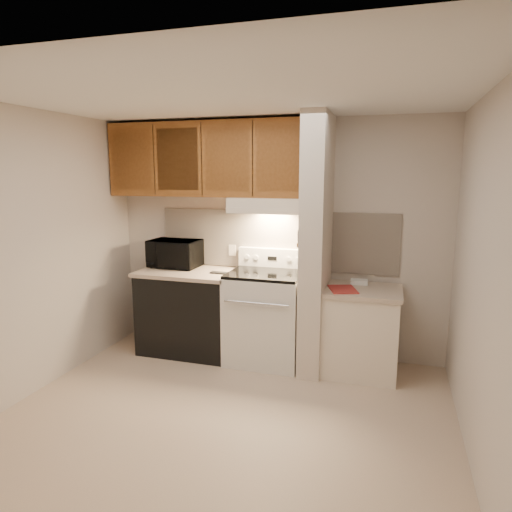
% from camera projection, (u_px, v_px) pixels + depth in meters
% --- Properties ---
extents(floor, '(3.60, 3.60, 0.00)m').
position_uv_depth(floor, '(227.00, 414.00, 3.73)').
color(floor, '#C3A990').
rests_on(floor, ground).
extents(ceiling, '(3.60, 3.60, 0.00)m').
position_uv_depth(ceiling, '(223.00, 95.00, 3.28)').
color(ceiling, white).
rests_on(ceiling, wall_back).
extents(wall_back, '(3.60, 2.50, 0.02)m').
position_uv_depth(wall_back, '(275.00, 238.00, 4.92)').
color(wall_back, beige).
rests_on(wall_back, floor).
extents(wall_left, '(0.02, 3.00, 2.50)m').
position_uv_depth(wall_left, '(35.00, 253.00, 4.02)').
color(wall_left, beige).
rests_on(wall_left, floor).
extents(wall_right, '(0.02, 3.00, 2.50)m').
position_uv_depth(wall_right, '(482.00, 281.00, 2.99)').
color(wall_right, beige).
rests_on(wall_right, floor).
extents(backsplash, '(2.60, 0.02, 0.63)m').
position_uv_depth(backsplash, '(274.00, 240.00, 4.91)').
color(backsplash, silver).
rests_on(backsplash, wall_back).
extents(range_body, '(0.76, 0.65, 0.92)m').
position_uv_depth(range_body, '(266.00, 318.00, 4.74)').
color(range_body, silver).
rests_on(range_body, floor).
extents(oven_window, '(0.50, 0.01, 0.30)m').
position_uv_depth(oven_window, '(257.00, 324.00, 4.43)').
color(oven_window, black).
rests_on(oven_window, range_body).
extents(oven_handle, '(0.65, 0.02, 0.02)m').
position_uv_depth(oven_handle, '(256.00, 303.00, 4.36)').
color(oven_handle, silver).
rests_on(oven_handle, range_body).
extents(cooktop, '(0.74, 0.64, 0.03)m').
position_uv_depth(cooktop, '(266.00, 274.00, 4.65)').
color(cooktop, black).
rests_on(cooktop, range_body).
extents(range_backguard, '(0.76, 0.08, 0.20)m').
position_uv_depth(range_backguard, '(273.00, 258.00, 4.90)').
color(range_backguard, silver).
rests_on(range_backguard, range_body).
extents(range_display, '(0.10, 0.01, 0.04)m').
position_uv_depth(range_display, '(272.00, 258.00, 4.86)').
color(range_display, black).
rests_on(range_display, range_backguard).
extents(range_knob_left_outer, '(0.05, 0.02, 0.05)m').
position_uv_depth(range_knob_left_outer, '(247.00, 257.00, 4.94)').
color(range_knob_left_outer, silver).
rests_on(range_knob_left_outer, range_backguard).
extents(range_knob_left_inner, '(0.05, 0.02, 0.05)m').
position_uv_depth(range_knob_left_inner, '(256.00, 257.00, 4.91)').
color(range_knob_left_inner, silver).
rests_on(range_knob_left_inner, range_backguard).
extents(range_knob_right_inner, '(0.05, 0.02, 0.05)m').
position_uv_depth(range_knob_right_inner, '(289.00, 259.00, 4.80)').
color(range_knob_right_inner, silver).
rests_on(range_knob_right_inner, range_backguard).
extents(range_knob_right_outer, '(0.05, 0.02, 0.05)m').
position_uv_depth(range_knob_right_outer, '(298.00, 260.00, 4.78)').
color(range_knob_right_outer, silver).
rests_on(range_knob_right_outer, range_backguard).
extents(dishwasher_front, '(1.00, 0.63, 0.87)m').
position_uv_depth(dishwasher_front, '(189.00, 313.00, 5.00)').
color(dishwasher_front, black).
rests_on(dishwasher_front, floor).
extents(left_countertop, '(1.04, 0.67, 0.04)m').
position_uv_depth(left_countertop, '(188.00, 272.00, 4.92)').
color(left_countertop, '#C0A892').
rests_on(left_countertop, dishwasher_front).
extents(spoon_rest, '(0.23, 0.08, 0.02)m').
position_uv_depth(spoon_rest, '(221.00, 273.00, 4.76)').
color(spoon_rest, black).
rests_on(spoon_rest, left_countertop).
extents(teal_jar, '(0.12, 0.12, 0.10)m').
position_uv_depth(teal_jar, '(196.00, 262.00, 5.12)').
color(teal_jar, '#2B6358').
rests_on(teal_jar, left_countertop).
extents(outlet, '(0.08, 0.01, 0.12)m').
position_uv_depth(outlet, '(232.00, 250.00, 5.06)').
color(outlet, beige).
rests_on(outlet, backsplash).
extents(microwave, '(0.56, 0.38, 0.30)m').
position_uv_depth(microwave, '(175.00, 253.00, 5.08)').
color(microwave, black).
rests_on(microwave, left_countertop).
extents(partition_pillar, '(0.22, 0.70, 2.50)m').
position_uv_depth(partition_pillar, '(316.00, 246.00, 4.44)').
color(partition_pillar, beige).
rests_on(partition_pillar, floor).
extents(pillar_trim, '(0.01, 0.70, 0.04)m').
position_uv_depth(pillar_trim, '(305.00, 240.00, 4.47)').
color(pillar_trim, brown).
rests_on(pillar_trim, partition_pillar).
extents(knife_strip, '(0.02, 0.42, 0.04)m').
position_uv_depth(knife_strip, '(303.00, 239.00, 4.42)').
color(knife_strip, black).
rests_on(knife_strip, partition_pillar).
extents(knife_blade_a, '(0.01, 0.03, 0.16)m').
position_uv_depth(knife_blade_a, '(299.00, 251.00, 4.30)').
color(knife_blade_a, silver).
rests_on(knife_blade_a, knife_strip).
extents(knife_handle_a, '(0.02, 0.02, 0.10)m').
position_uv_depth(knife_handle_a, '(299.00, 236.00, 4.26)').
color(knife_handle_a, black).
rests_on(knife_handle_a, knife_strip).
extents(knife_blade_b, '(0.01, 0.04, 0.18)m').
position_uv_depth(knife_blade_b, '(300.00, 251.00, 4.37)').
color(knife_blade_b, silver).
rests_on(knife_blade_b, knife_strip).
extents(knife_handle_b, '(0.02, 0.02, 0.10)m').
position_uv_depth(knife_handle_b, '(301.00, 234.00, 4.35)').
color(knife_handle_b, black).
rests_on(knife_handle_b, knife_strip).
extents(knife_blade_c, '(0.01, 0.04, 0.20)m').
position_uv_depth(knife_blade_c, '(301.00, 251.00, 4.43)').
color(knife_blade_c, silver).
rests_on(knife_blade_c, knife_strip).
extents(knife_handle_c, '(0.02, 0.02, 0.10)m').
position_uv_depth(knife_handle_c, '(302.00, 233.00, 4.42)').
color(knife_handle_c, black).
rests_on(knife_handle_c, knife_strip).
extents(knife_blade_d, '(0.01, 0.04, 0.16)m').
position_uv_depth(knife_blade_d, '(304.00, 247.00, 4.52)').
color(knife_blade_d, silver).
rests_on(knife_blade_d, knife_strip).
extents(knife_handle_d, '(0.02, 0.02, 0.10)m').
position_uv_depth(knife_handle_d, '(303.00, 233.00, 4.48)').
color(knife_handle_d, black).
rests_on(knife_handle_d, knife_strip).
extents(knife_blade_e, '(0.01, 0.04, 0.18)m').
position_uv_depth(knife_blade_e, '(305.00, 247.00, 4.59)').
color(knife_blade_e, silver).
rests_on(knife_blade_e, knife_strip).
extents(knife_handle_e, '(0.02, 0.02, 0.10)m').
position_uv_depth(knife_handle_e, '(305.00, 231.00, 4.56)').
color(knife_handle_e, black).
rests_on(knife_handle_e, knife_strip).
extents(oven_mitt, '(0.03, 0.09, 0.21)m').
position_uv_depth(oven_mitt, '(306.00, 248.00, 4.65)').
color(oven_mitt, slate).
rests_on(oven_mitt, partition_pillar).
extents(right_cab_base, '(0.70, 0.60, 0.81)m').
position_uv_depth(right_cab_base, '(361.00, 333.00, 4.46)').
color(right_cab_base, beige).
rests_on(right_cab_base, floor).
extents(right_countertop, '(0.74, 0.64, 0.04)m').
position_uv_depth(right_countertop, '(363.00, 291.00, 4.39)').
color(right_countertop, '#C0A892').
rests_on(right_countertop, right_cab_base).
extents(red_folder, '(0.33, 0.39, 0.01)m').
position_uv_depth(red_folder, '(343.00, 289.00, 4.34)').
color(red_folder, '#A32B27').
rests_on(red_folder, right_countertop).
extents(white_box, '(0.18, 0.12, 0.04)m').
position_uv_depth(white_box, '(359.00, 282.00, 4.56)').
color(white_box, white).
rests_on(white_box, right_countertop).
extents(range_hood, '(0.78, 0.44, 0.15)m').
position_uv_depth(range_hood, '(270.00, 205.00, 4.64)').
color(range_hood, beige).
rests_on(range_hood, upper_cabinets).
extents(hood_lip, '(0.78, 0.04, 0.06)m').
position_uv_depth(hood_lip, '(264.00, 211.00, 4.45)').
color(hood_lip, beige).
rests_on(hood_lip, range_hood).
extents(upper_cabinets, '(2.18, 0.33, 0.77)m').
position_uv_depth(upper_cabinets, '(208.00, 160.00, 4.80)').
color(upper_cabinets, brown).
rests_on(upper_cabinets, wall_back).
extents(cab_door_a, '(0.46, 0.01, 0.63)m').
position_uv_depth(cab_door_a, '(131.00, 160.00, 4.88)').
color(cab_door_a, brown).
rests_on(cab_door_a, upper_cabinets).
extents(cab_gap_a, '(0.01, 0.01, 0.73)m').
position_uv_depth(cab_gap_a, '(154.00, 160.00, 4.80)').
color(cab_gap_a, black).
rests_on(cab_gap_a, upper_cabinets).
extents(cab_door_b, '(0.46, 0.01, 0.63)m').
position_uv_depth(cab_door_b, '(178.00, 159.00, 4.73)').
color(cab_door_b, brown).
rests_on(cab_door_b, upper_cabinets).
extents(cab_gap_b, '(0.01, 0.01, 0.73)m').
position_uv_depth(cab_gap_b, '(202.00, 159.00, 4.65)').
color(cab_gap_b, black).
rests_on(cab_gap_b, upper_cabinets).
extents(cab_door_c, '(0.46, 0.01, 0.63)m').
position_uv_depth(cab_door_c, '(227.00, 159.00, 4.57)').
color(cab_door_c, brown).
rests_on(cab_door_c, upper_cabinets).
extents(cab_gap_c, '(0.01, 0.01, 0.73)m').
position_uv_depth(cab_gap_c, '(253.00, 159.00, 4.49)').
color(cab_gap_c, black).
rests_on(cab_gap_c, upper_cabinets).
extents(cab_door_d, '(0.46, 0.01, 0.63)m').
position_uv_depth(cab_door_d, '(279.00, 158.00, 4.42)').
color(cab_door_d, brown).
rests_on(cab_door_d, upper_cabinets).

